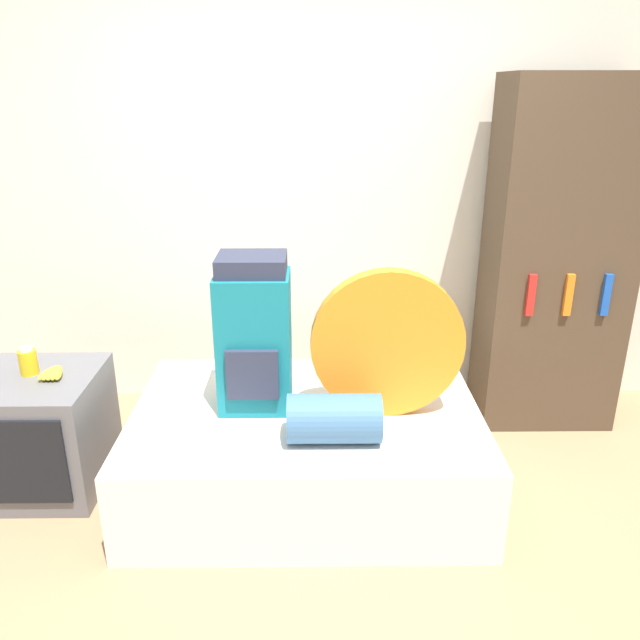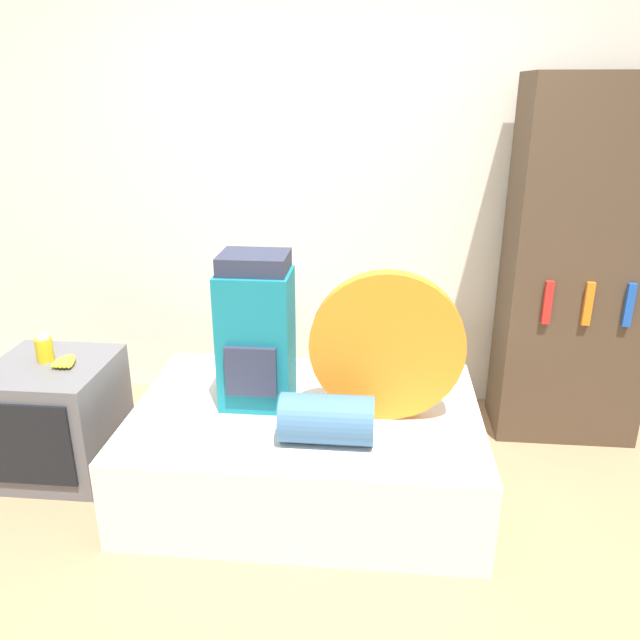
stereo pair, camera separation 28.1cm
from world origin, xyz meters
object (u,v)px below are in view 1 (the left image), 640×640
at_px(tent_bag, 387,344).
at_px(sleeping_roll, 334,418).
at_px(television, 42,431).
at_px(canister, 28,361).
at_px(bookshelf, 557,259).
at_px(backpack, 254,335).

height_order(tent_bag, sleeping_roll, tent_bag).
height_order(tent_bag, television, tent_bag).
relative_size(television, canister, 4.43).
xyz_separation_m(tent_bag, bookshelf, (1.02, 0.75, 0.19)).
bearing_deg(canister, bookshelf, 13.00).
height_order(tent_bag, canister, tent_bag).
xyz_separation_m(television, canister, (-0.03, 0.05, 0.36)).
bearing_deg(backpack, sleeping_roll, -42.31).
xyz_separation_m(backpack, bookshelf, (1.63, 0.67, 0.18)).
relative_size(tent_bag, canister, 5.16).
height_order(television, bookshelf, bookshelf).
height_order(tent_bag, bookshelf, bookshelf).
height_order(sleeping_roll, television, sleeping_roll).
relative_size(tent_bag, bookshelf, 0.36).
distance_m(sleeping_roll, television, 1.48).
height_order(canister, bookshelf, bookshelf).
bearing_deg(television, backpack, 0.02).
distance_m(backpack, bookshelf, 1.77).
xyz_separation_m(backpack, canister, (-1.09, 0.04, -0.15)).
height_order(backpack, canister, backpack).
relative_size(backpack, television, 1.23).
bearing_deg(canister, backpack, -2.36).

